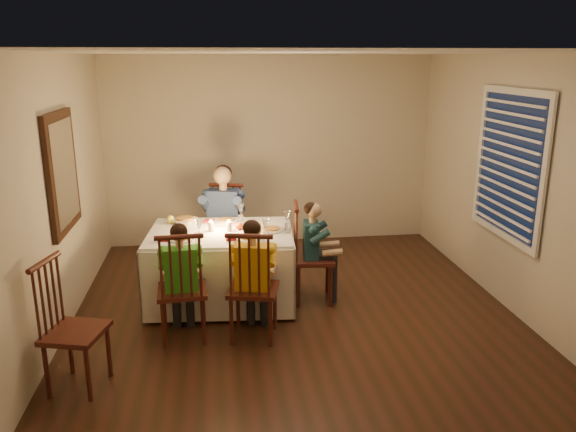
{
  "coord_description": "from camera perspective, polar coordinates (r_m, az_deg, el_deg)",
  "views": [
    {
      "loc": [
        -0.77,
        -5.21,
        2.56
      ],
      "look_at": [
        -0.06,
        0.15,
        1.03
      ],
      "focal_mm": 35.0,
      "sensor_mm": 36.0,
      "label": 1
    }
  ],
  "objects": [
    {
      "name": "ground",
      "position": [
        5.85,
        0.77,
        -10.09
      ],
      "size": [
        5.0,
        5.0,
        0.0
      ],
      "primitive_type": "plane",
      "color": "black",
      "rests_on": "ground"
    },
    {
      "name": "wall_left",
      "position": [
        5.56,
        -22.79,
        1.5
      ],
      "size": [
        0.02,
        5.0,
        2.6
      ],
      "primitive_type": "cube",
      "color": "beige",
      "rests_on": "ground"
    },
    {
      "name": "wall_right",
      "position": [
        6.15,
        22.07,
        2.85
      ],
      "size": [
        0.02,
        5.0,
        2.6
      ],
      "primitive_type": "cube",
      "color": "beige",
      "rests_on": "ground"
    },
    {
      "name": "wall_back",
      "position": [
        7.85,
        -1.84,
        6.59
      ],
      "size": [
        4.5,
        0.02,
        2.6
      ],
      "primitive_type": "cube",
      "color": "beige",
      "rests_on": "ground"
    },
    {
      "name": "ceiling",
      "position": [
        5.27,
        0.88,
        16.28
      ],
      "size": [
        5.0,
        5.0,
        0.0
      ],
      "primitive_type": "plane",
      "color": "white",
      "rests_on": "wall_back"
    },
    {
      "name": "dining_table",
      "position": [
        6.01,
        -6.84,
        -3.63
      ],
      "size": [
        1.61,
        1.22,
        0.77
      ],
      "rotation": [
        0.0,
        0.0,
        -0.08
      ],
      "color": "white",
      "rests_on": "ground"
    },
    {
      "name": "chair_adult",
      "position": [
        7.0,
        -6.37,
        -5.71
      ],
      "size": [
        0.53,
        0.52,
        1.08
      ],
      "primitive_type": null,
      "rotation": [
        0.0,
        0.0,
        -0.24
      ],
      "color": "#3B1810",
      "rests_on": "ground"
    },
    {
      "name": "chair_near_left",
      "position": [
        5.53,
        -10.45,
        -12.03
      ],
      "size": [
        0.47,
        0.45,
        1.08
      ],
      "primitive_type": null,
      "rotation": [
        0.0,
        0.0,
        3.2
      ],
      "color": "#3B1810",
      "rests_on": "ground"
    },
    {
      "name": "chair_near_right",
      "position": [
        5.47,
        -3.46,
        -12.08
      ],
      "size": [
        0.53,
        0.51,
        1.08
      ],
      "primitive_type": null,
      "rotation": [
        0.0,
        0.0,
        2.92
      ],
      "color": "#3B1810",
      "rests_on": "ground"
    },
    {
      "name": "chair_end",
      "position": [
        6.22,
        2.56,
        -8.48
      ],
      "size": [
        0.47,
        0.49,
        1.08
      ],
      "primitive_type": null,
      "rotation": [
        0.0,
        0.0,
        1.47
      ],
      "color": "#3B1810",
      "rests_on": "ground"
    },
    {
      "name": "chair_extra",
      "position": [
        5.02,
        -20.23,
        -15.89
      ],
      "size": [
        0.52,
        0.54,
        1.08
      ],
      "primitive_type": null,
      "rotation": [
        0.0,
        0.0,
        1.31
      ],
      "color": "#3B1810",
      "rests_on": "ground"
    },
    {
      "name": "adult",
      "position": [
        7.0,
        -6.37,
        -5.71
      ],
      "size": [
        0.6,
        0.57,
        1.34
      ],
      "primitive_type": null,
      "rotation": [
        0.0,
        0.0,
        -0.24
      ],
      "color": "navy",
      "rests_on": "ground"
    },
    {
      "name": "child_green",
      "position": [
        5.53,
        -10.45,
        -12.03
      ],
      "size": [
        0.41,
        0.38,
        1.14
      ],
      "primitive_type": null,
      "rotation": [
        0.0,
        0.0,
        3.2
      ],
      "color": "green",
      "rests_on": "ground"
    },
    {
      "name": "child_yellow",
      "position": [
        5.47,
        -3.46,
        -12.08
      ],
      "size": [
        0.48,
        0.45,
        1.16
      ],
      "primitive_type": null,
      "rotation": [
        0.0,
        0.0,
        2.92
      ],
      "color": "gold",
      "rests_on": "ground"
    },
    {
      "name": "child_teal",
      "position": [
        6.22,
        2.56,
        -8.48
      ],
      "size": [
        0.38,
        0.4,
        1.1
      ],
      "primitive_type": null,
      "rotation": [
        0.0,
        0.0,
        1.47
      ],
      "color": "#193940",
      "rests_on": "ground"
    },
    {
      "name": "setting_adult",
      "position": [
        6.26,
        -6.35,
        -0.54
      ],
      "size": [
        0.28,
        0.28,
        0.02
      ],
      "primitive_type": "cylinder",
      "rotation": [
        0.0,
        0.0,
        -0.08
      ],
      "color": "silver",
      "rests_on": "dining_table"
    },
    {
      "name": "setting_green",
      "position": [
        5.71,
        -10.75,
        -2.33
      ],
      "size": [
        0.28,
        0.28,
        0.02
      ],
      "primitive_type": "cylinder",
      "rotation": [
        0.0,
        0.0,
        -0.08
      ],
      "color": "silver",
      "rests_on": "dining_table"
    },
    {
      "name": "setting_yellow",
      "position": [
        5.65,
        -4.01,
        -2.28
      ],
      "size": [
        0.28,
        0.28,
        0.02
      ],
      "primitive_type": "cylinder",
      "rotation": [
        0.0,
        0.0,
        -0.08
      ],
      "color": "silver",
      "rests_on": "dining_table"
    },
    {
      "name": "setting_teal",
      "position": [
        5.91,
        -1.72,
        -1.42
      ],
      "size": [
        0.28,
        0.28,
        0.02
      ],
      "primitive_type": "cylinder",
      "rotation": [
        0.0,
        0.0,
        -0.08
      ],
      "color": "silver",
      "rests_on": "dining_table"
    },
    {
      "name": "candle_left",
      "position": [
        5.93,
        -7.83,
        -1.1
      ],
      "size": [
        0.06,
        0.06,
        0.1
      ],
      "primitive_type": "cylinder",
      "color": "silver",
      "rests_on": "dining_table"
    },
    {
      "name": "candle_right",
      "position": [
        5.92,
        -6.01,
        -1.08
      ],
      "size": [
        0.06,
        0.06,
        0.1
      ],
      "primitive_type": "cylinder",
      "color": "silver",
      "rests_on": "dining_table"
    },
    {
      "name": "squash",
      "position": [
        6.29,
        -11.85,
        -0.36
      ],
      "size": [
        0.09,
        0.09,
        0.09
      ],
      "primitive_type": "sphere",
      "color": "#FAF841",
      "rests_on": "dining_table"
    },
    {
      "name": "orange_fruit",
      "position": [
        5.97,
        -4.99,
        -1.01
      ],
      "size": [
        0.08,
        0.08,
        0.08
      ],
      "primitive_type": "sphere",
      "color": "#E65213",
      "rests_on": "dining_table"
    },
    {
      "name": "serving_bowl",
      "position": [
        6.26,
        -10.37,
        -0.51
      ],
      "size": [
        0.32,
        0.32,
        0.06
      ],
      "primitive_type": "imported",
      "rotation": [
        0.0,
        0.0,
        -0.48
      ],
      "color": "silver",
      "rests_on": "dining_table"
    },
    {
      "name": "wall_mirror",
      "position": [
        5.79,
        -21.95,
        4.15
      ],
      "size": [
        0.06,
        0.95,
        1.15
      ],
      "color": "black",
      "rests_on": "wall_left"
    },
    {
      "name": "window_blinds",
      "position": [
        6.18,
        21.46,
        4.87
      ],
      "size": [
        0.07,
        1.34,
        1.54
      ],
      "color": "#0C1732",
      "rests_on": "wall_right"
    }
  ]
}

